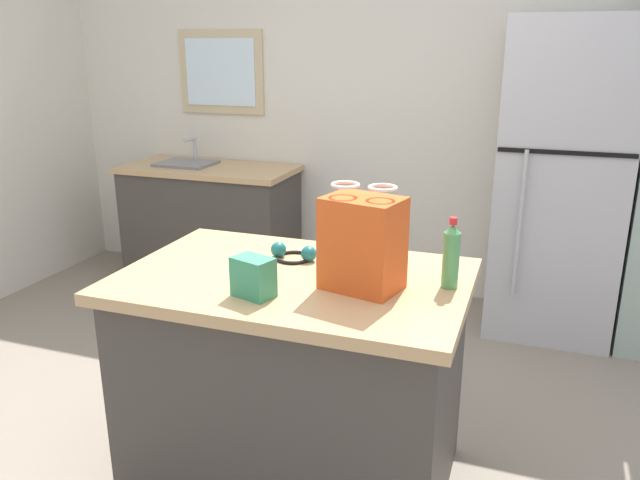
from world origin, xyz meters
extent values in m
plane|color=gray|center=(0.00, 0.00, 0.00)|extent=(6.19, 6.19, 0.00)
cube|color=silver|center=(0.00, 2.22, 1.26)|extent=(5.16, 0.10, 2.51)
cube|color=#CCB78C|center=(-1.30, 2.17, 1.53)|extent=(0.68, 0.04, 0.60)
cube|color=white|center=(-1.30, 2.15, 1.53)|extent=(0.56, 0.02, 0.48)
cube|color=#423D38|center=(0.14, -0.03, 0.42)|extent=(1.23, 0.78, 0.85)
cube|color=tan|center=(0.14, -0.03, 0.87)|extent=(1.31, 0.86, 0.05)
cube|color=#B7B7BC|center=(1.11, 1.83, 0.94)|extent=(0.72, 0.63, 1.88)
cube|color=black|center=(1.11, 1.51, 1.17)|extent=(0.71, 0.01, 0.02)
cylinder|color=#B7B7BC|center=(0.91, 1.48, 0.75)|extent=(0.02, 0.02, 0.85)
cube|color=#423D38|center=(-1.28, 1.86, 0.42)|extent=(1.22, 0.57, 0.84)
cube|color=tan|center=(-1.28, 1.86, 0.86)|extent=(1.26, 0.61, 0.04)
cube|color=slate|center=(-1.47, 1.86, 0.83)|extent=(0.40, 0.32, 0.14)
cylinder|color=#B7B7BC|center=(-1.47, 2.00, 0.97)|extent=(0.03, 0.03, 0.18)
cylinder|color=#B7B7BC|center=(-1.47, 1.93, 1.06)|extent=(0.02, 0.14, 0.02)
cube|color=#DB511E|center=(0.42, -0.07, 1.06)|extent=(0.30, 0.25, 0.33)
torus|color=white|center=(0.36, -0.07, 1.26)|extent=(0.12, 0.12, 0.01)
torus|color=white|center=(0.49, -0.07, 1.26)|extent=(0.12, 0.12, 0.01)
cube|color=#388E66|center=(0.09, -0.27, 0.96)|extent=(0.16, 0.13, 0.14)
cylinder|color=#4C9956|center=(0.72, 0.04, 0.99)|extent=(0.06, 0.06, 0.20)
cone|color=#4C9956|center=(0.72, 0.04, 1.11)|extent=(0.05, 0.05, 0.03)
cylinder|color=red|center=(0.72, 0.04, 1.14)|extent=(0.03, 0.03, 0.02)
torus|color=black|center=(0.07, 0.14, 0.90)|extent=(0.16, 0.16, 0.01)
sphere|color=#19666B|center=(0.14, 0.13, 0.92)|extent=(0.06, 0.06, 0.06)
sphere|color=#19666B|center=(0.01, 0.14, 0.92)|extent=(0.06, 0.06, 0.06)
camera|label=1|loc=(0.97, -2.07, 1.72)|focal=34.84mm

